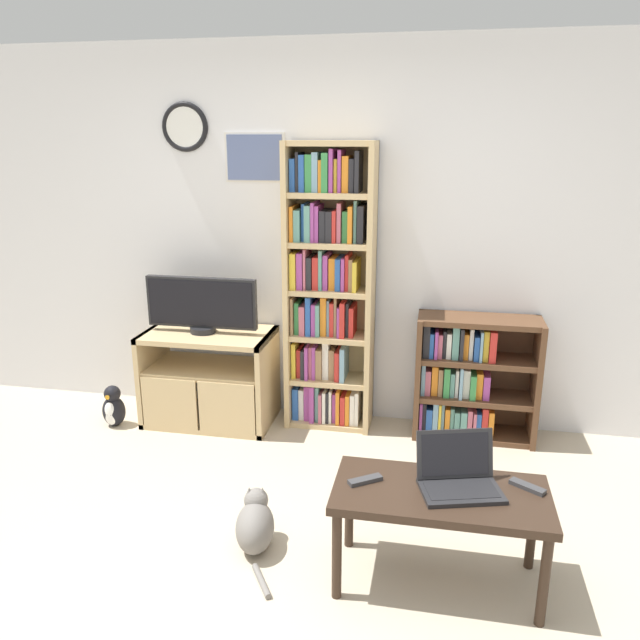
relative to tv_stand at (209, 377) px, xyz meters
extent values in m
plane|color=#BCAD93|center=(0.84, -1.73, -0.34)|extent=(18.00, 18.00, 0.00)
cube|color=silver|center=(0.84, 0.33, 0.96)|extent=(6.10, 0.06, 2.60)
torus|color=black|center=(-0.19, 0.29, 1.71)|extent=(0.33, 0.04, 0.33)
cylinder|color=white|center=(-0.19, 0.29, 1.71)|extent=(0.27, 0.02, 0.27)
cube|color=silver|center=(0.30, 0.29, 1.51)|extent=(0.42, 0.01, 0.33)
cube|color=slate|center=(0.30, 0.29, 1.51)|extent=(0.38, 0.02, 0.30)
cube|color=tan|center=(-0.43, 0.02, 0.00)|extent=(0.04, 0.52, 0.67)
cube|color=tan|center=(0.43, 0.02, 0.00)|extent=(0.04, 0.52, 0.67)
cube|color=tan|center=(0.00, 0.02, 0.31)|extent=(0.90, 0.52, 0.04)
cube|color=tan|center=(0.00, 0.02, -0.32)|extent=(0.90, 0.52, 0.04)
cube|color=tan|center=(0.00, 0.02, 0.06)|extent=(0.83, 0.48, 0.04)
cube|color=tan|center=(-0.21, -0.23, -0.12)|extent=(0.40, 0.02, 0.36)
cube|color=tan|center=(0.21, -0.23, -0.12)|extent=(0.40, 0.02, 0.36)
cylinder|color=black|center=(-0.03, 0.01, 0.35)|extent=(0.18, 0.18, 0.04)
cube|color=black|center=(-0.03, 0.01, 0.55)|extent=(0.78, 0.05, 0.35)
cube|color=black|center=(-0.03, -0.01, 0.55)|extent=(0.75, 0.01, 0.32)
cube|color=tan|center=(0.57, 0.13, 0.64)|extent=(0.04, 0.30, 1.96)
cube|color=tan|center=(1.12, 0.13, 0.64)|extent=(0.04, 0.30, 1.96)
cube|color=tan|center=(0.85, 0.27, 0.64)|extent=(0.59, 0.02, 1.96)
cube|color=tan|center=(0.85, 0.13, -0.32)|extent=(0.52, 0.26, 0.04)
cube|color=tan|center=(0.85, 0.13, 0.00)|extent=(0.52, 0.26, 0.04)
cube|color=tan|center=(0.85, 0.13, 0.32)|extent=(0.52, 0.26, 0.04)
cube|color=tan|center=(0.85, 0.13, 0.64)|extent=(0.52, 0.26, 0.04)
cube|color=tan|center=(0.85, 0.13, 0.96)|extent=(0.52, 0.26, 0.04)
cube|color=tan|center=(0.85, 0.13, 1.28)|extent=(0.52, 0.26, 0.04)
cube|color=tan|center=(0.85, 0.13, 1.60)|extent=(0.52, 0.26, 0.04)
cube|color=#2856A8|center=(0.61, 0.14, -0.18)|extent=(0.04, 0.21, 0.24)
cube|color=white|center=(0.66, 0.15, -0.19)|extent=(0.04, 0.19, 0.23)
cube|color=#9E4293|center=(0.70, 0.14, -0.17)|extent=(0.04, 0.20, 0.26)
cube|color=#9E4293|center=(0.74, 0.13, -0.16)|extent=(0.03, 0.24, 0.27)
cube|color=#5B9389|center=(0.77, 0.14, -0.17)|extent=(0.03, 0.21, 0.26)
cube|color=#B75B70|center=(0.80, 0.14, -0.19)|extent=(0.02, 0.24, 0.22)
cube|color=white|center=(0.83, 0.14, -0.18)|extent=(0.02, 0.23, 0.23)
cube|color=#232328|center=(0.85, 0.14, -0.18)|extent=(0.02, 0.22, 0.23)
cube|color=white|center=(0.87, 0.14, -0.18)|extent=(0.02, 0.21, 0.24)
cube|color=#9E4293|center=(0.89, 0.15, -0.19)|extent=(0.03, 0.20, 0.22)
cube|color=orange|center=(0.92, 0.14, -0.18)|extent=(0.02, 0.24, 0.25)
cube|color=red|center=(0.96, 0.14, -0.19)|extent=(0.03, 0.24, 0.21)
cube|color=orange|center=(0.99, 0.14, -0.19)|extent=(0.03, 0.24, 0.22)
cube|color=white|center=(1.02, 0.14, -0.19)|extent=(0.03, 0.23, 0.23)
cube|color=white|center=(1.05, 0.14, -0.18)|extent=(0.03, 0.22, 0.25)
cube|color=gold|center=(0.61, 0.14, 0.15)|extent=(0.03, 0.22, 0.25)
cube|color=red|center=(0.64, 0.15, 0.12)|extent=(0.03, 0.19, 0.20)
cube|color=#232328|center=(0.67, 0.14, 0.12)|extent=(0.03, 0.23, 0.21)
cube|color=#9E4293|center=(0.70, 0.13, 0.14)|extent=(0.02, 0.24, 0.24)
cube|color=#B75B70|center=(0.73, 0.14, 0.14)|extent=(0.02, 0.21, 0.23)
cube|color=#9E4293|center=(0.75, 0.14, 0.14)|extent=(0.02, 0.21, 0.24)
cube|color=#93704C|center=(0.79, 0.14, 0.13)|extent=(0.04, 0.22, 0.22)
cube|color=white|center=(0.83, 0.15, 0.16)|extent=(0.04, 0.19, 0.27)
cube|color=#93704C|center=(0.87, 0.15, 0.13)|extent=(0.04, 0.19, 0.22)
cube|color=red|center=(0.91, 0.14, 0.12)|extent=(0.03, 0.22, 0.21)
cube|color=#759EB7|center=(0.95, 0.13, 0.14)|extent=(0.03, 0.24, 0.24)
cube|color=#93704C|center=(0.60, 0.14, 0.47)|extent=(0.02, 0.24, 0.26)
cube|color=#388947|center=(0.63, 0.14, 0.45)|extent=(0.03, 0.20, 0.22)
cube|color=#B75B70|center=(0.67, 0.14, 0.44)|extent=(0.04, 0.23, 0.20)
cube|color=#2856A8|center=(0.71, 0.14, 0.47)|extent=(0.03, 0.23, 0.27)
cube|color=#9E4293|center=(0.75, 0.14, 0.45)|extent=(0.03, 0.22, 0.22)
cube|color=#5B9389|center=(0.78, 0.14, 0.45)|extent=(0.03, 0.23, 0.22)
cube|color=orange|center=(0.82, 0.14, 0.47)|extent=(0.04, 0.21, 0.27)
cube|color=#759EB7|center=(0.85, 0.15, 0.46)|extent=(0.02, 0.19, 0.25)
cube|color=red|center=(0.87, 0.14, 0.46)|extent=(0.03, 0.21, 0.23)
cube|color=#93704C|center=(0.90, 0.14, 0.48)|extent=(0.02, 0.21, 0.27)
cube|color=#9E4293|center=(0.92, 0.14, 0.44)|extent=(0.02, 0.23, 0.21)
cube|color=red|center=(0.95, 0.13, 0.46)|extent=(0.03, 0.24, 0.24)
cube|color=#232328|center=(0.98, 0.15, 0.46)|extent=(0.02, 0.19, 0.24)
cube|color=red|center=(1.01, 0.14, 0.44)|extent=(0.03, 0.20, 0.21)
cube|color=gold|center=(0.61, 0.13, 0.78)|extent=(0.04, 0.24, 0.24)
cube|color=#9E4293|center=(0.66, 0.14, 0.78)|extent=(0.04, 0.23, 0.25)
cube|color=#B75B70|center=(0.69, 0.14, 0.80)|extent=(0.02, 0.23, 0.27)
cube|color=#232328|center=(0.72, 0.14, 0.77)|extent=(0.04, 0.22, 0.22)
cube|color=red|center=(0.76, 0.14, 0.77)|extent=(0.04, 0.21, 0.22)
cube|color=#5B9389|center=(0.80, 0.14, 0.79)|extent=(0.02, 0.21, 0.27)
cube|color=#9E4293|center=(0.83, 0.14, 0.78)|extent=(0.03, 0.20, 0.24)
cube|color=orange|center=(0.87, 0.15, 0.77)|extent=(0.04, 0.19, 0.21)
cube|color=#2856A8|center=(0.91, 0.14, 0.77)|extent=(0.03, 0.21, 0.21)
cube|color=#9E4293|center=(0.95, 0.14, 0.77)|extent=(0.02, 0.22, 0.22)
cube|color=red|center=(0.97, 0.15, 0.78)|extent=(0.02, 0.20, 0.24)
cube|color=#93704C|center=(1.00, 0.14, 0.77)|extent=(0.02, 0.21, 0.21)
cube|color=gold|center=(1.03, 0.14, 0.76)|extent=(0.03, 0.24, 0.20)
cube|color=orange|center=(0.61, 0.14, 1.09)|extent=(0.02, 0.23, 0.23)
cube|color=#5B9389|center=(0.64, 0.14, 1.08)|extent=(0.04, 0.23, 0.21)
cube|color=#2856A8|center=(0.68, 0.15, 1.10)|extent=(0.02, 0.19, 0.24)
cube|color=#5B9389|center=(0.71, 0.14, 1.10)|extent=(0.04, 0.23, 0.24)
cube|color=#9E4293|center=(0.75, 0.14, 1.11)|extent=(0.02, 0.22, 0.26)
cube|color=#9E4293|center=(0.77, 0.14, 1.10)|extent=(0.03, 0.21, 0.24)
cube|color=#232328|center=(0.81, 0.14, 1.08)|extent=(0.04, 0.21, 0.20)
cube|color=#232328|center=(0.85, 0.14, 1.08)|extent=(0.04, 0.22, 0.20)
cube|color=red|center=(0.89, 0.14, 1.08)|extent=(0.03, 0.22, 0.21)
cube|color=#B75B70|center=(0.92, 0.14, 1.11)|extent=(0.03, 0.21, 0.25)
cube|color=#388947|center=(0.96, 0.15, 1.08)|extent=(0.04, 0.19, 0.20)
cube|color=orange|center=(0.99, 0.14, 1.10)|extent=(0.03, 0.23, 0.24)
cube|color=#5B9389|center=(1.02, 0.15, 1.12)|extent=(0.02, 0.19, 0.27)
cube|color=#232328|center=(1.06, 0.14, 1.10)|extent=(0.04, 0.21, 0.24)
cube|color=#2856A8|center=(0.61, 0.14, 1.40)|extent=(0.04, 0.20, 0.21)
cube|color=#232328|center=(0.64, 0.14, 1.42)|extent=(0.02, 0.20, 0.25)
cube|color=#2856A8|center=(0.68, 0.14, 1.42)|extent=(0.04, 0.22, 0.23)
cube|color=#388947|center=(0.72, 0.14, 1.42)|extent=(0.04, 0.21, 0.23)
cube|color=#759EB7|center=(0.76, 0.14, 1.42)|extent=(0.04, 0.22, 0.25)
cube|color=orange|center=(0.79, 0.14, 1.40)|extent=(0.02, 0.22, 0.20)
cube|color=#388947|center=(0.83, 0.14, 1.42)|extent=(0.04, 0.23, 0.25)
cube|color=#9E4293|center=(0.87, 0.14, 1.44)|extent=(0.02, 0.23, 0.27)
cube|color=gold|center=(0.89, 0.15, 1.40)|extent=(0.02, 0.19, 0.21)
cube|color=#9E4293|center=(0.92, 0.14, 1.43)|extent=(0.02, 0.21, 0.26)
cube|color=orange|center=(0.95, 0.14, 1.41)|extent=(0.04, 0.20, 0.23)
cube|color=#232328|center=(0.99, 0.14, 1.41)|extent=(0.03, 0.21, 0.21)
cube|color=#232328|center=(1.03, 0.14, 1.43)|extent=(0.03, 0.23, 0.26)
cube|color=brown|center=(1.46, 0.12, 0.09)|extent=(0.04, 0.32, 0.84)
cube|color=brown|center=(2.23, 0.12, 0.09)|extent=(0.04, 0.32, 0.84)
cube|color=brown|center=(1.85, 0.27, 0.09)|extent=(0.80, 0.02, 0.84)
cube|color=brown|center=(1.85, 0.12, -0.32)|extent=(0.73, 0.28, 0.04)
cube|color=brown|center=(1.85, 0.12, -0.05)|extent=(0.73, 0.28, 0.04)
cube|color=brown|center=(1.85, 0.12, 0.22)|extent=(0.73, 0.28, 0.04)
cube|color=brown|center=(1.85, 0.12, 0.49)|extent=(0.73, 0.28, 0.04)
cube|color=#9E4293|center=(1.50, 0.13, -0.19)|extent=(0.02, 0.25, 0.22)
cube|color=#232328|center=(1.52, 0.14, -0.20)|extent=(0.02, 0.21, 0.21)
cube|color=#2856A8|center=(1.55, 0.13, -0.21)|extent=(0.04, 0.23, 0.17)
cube|color=#759EB7|center=(1.59, 0.13, -0.19)|extent=(0.03, 0.24, 0.22)
cube|color=gold|center=(1.62, 0.13, -0.19)|extent=(0.02, 0.24, 0.21)
cube|color=#759EB7|center=(1.64, 0.14, -0.20)|extent=(0.02, 0.20, 0.20)
cube|color=orange|center=(1.68, 0.14, -0.21)|extent=(0.03, 0.21, 0.18)
cube|color=#5B9389|center=(1.71, 0.14, -0.21)|extent=(0.03, 0.20, 0.18)
cube|color=#5B9389|center=(1.74, 0.13, -0.22)|extent=(0.04, 0.23, 0.16)
cube|color=#5B9389|center=(1.78, 0.13, -0.21)|extent=(0.04, 0.25, 0.18)
cube|color=#B75B70|center=(1.82, 0.13, -0.20)|extent=(0.03, 0.25, 0.19)
cube|color=#B75B70|center=(1.86, 0.13, -0.21)|extent=(0.02, 0.26, 0.18)
cube|color=#2856A8|center=(1.88, 0.13, -0.22)|extent=(0.03, 0.24, 0.17)
cube|color=red|center=(1.92, 0.13, -0.20)|extent=(0.04, 0.23, 0.21)
cube|color=orange|center=(1.96, 0.13, -0.21)|extent=(0.03, 0.23, 0.18)
cube|color=#759EB7|center=(1.50, 0.13, 0.08)|extent=(0.03, 0.22, 0.22)
cube|color=#B75B70|center=(1.53, 0.14, 0.06)|extent=(0.04, 0.22, 0.17)
cube|color=orange|center=(1.58, 0.14, 0.07)|extent=(0.04, 0.20, 0.20)
cube|color=#93704C|center=(1.62, 0.14, 0.06)|extent=(0.03, 0.22, 0.19)
cube|color=#388947|center=(1.66, 0.13, 0.07)|extent=(0.04, 0.24, 0.21)
cube|color=#5B9389|center=(1.69, 0.14, 0.05)|extent=(0.03, 0.22, 0.17)
cube|color=white|center=(1.72, 0.14, 0.06)|extent=(0.02, 0.21, 0.19)
cube|color=#759EB7|center=(1.75, 0.13, 0.08)|extent=(0.02, 0.26, 0.22)
cube|color=white|center=(1.79, 0.14, 0.07)|extent=(0.04, 0.21, 0.20)
cube|color=#388947|center=(1.83, 0.13, 0.05)|extent=(0.04, 0.25, 0.17)
cube|color=orange|center=(1.87, 0.14, 0.06)|extent=(0.04, 0.21, 0.18)
cube|color=#9E4293|center=(1.91, 0.13, 0.05)|extent=(0.04, 0.22, 0.16)
cube|color=#232328|center=(1.51, 0.13, 0.35)|extent=(0.04, 0.23, 0.22)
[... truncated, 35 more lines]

